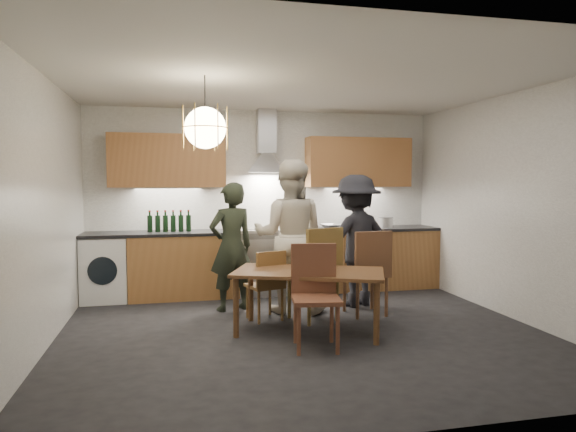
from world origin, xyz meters
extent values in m
plane|color=black|center=(0.00, 0.00, 0.00)|extent=(5.00, 5.00, 0.00)
cube|color=white|center=(0.00, 2.25, 1.30)|extent=(5.00, 0.02, 2.60)
cube|color=white|center=(0.00, -2.25, 1.30)|extent=(5.00, 0.02, 2.60)
cube|color=white|center=(-2.50, 0.00, 1.30)|extent=(0.02, 4.50, 2.60)
cube|color=white|center=(2.50, 0.00, 1.30)|extent=(0.02, 4.50, 2.60)
cube|color=silver|center=(0.00, 0.00, 2.60)|extent=(5.00, 4.50, 0.02)
cube|color=#B87F47|center=(-1.18, 1.95, 0.43)|extent=(1.45, 0.60, 0.86)
cube|color=#B87F47|center=(1.48, 1.95, 0.43)|extent=(2.05, 0.60, 0.86)
cube|color=white|center=(-2.20, 1.95, 0.42)|extent=(0.58, 0.58, 0.85)
cube|color=black|center=(-1.48, 1.95, 0.88)|extent=(2.05, 0.62, 0.04)
cube|color=black|center=(1.48, 1.95, 0.88)|extent=(2.05, 0.62, 0.04)
cube|color=silver|center=(0.00, 1.95, 0.40)|extent=(0.90, 0.60, 0.80)
cube|color=black|center=(0.00, 1.66, 0.38)|extent=(0.78, 0.02, 0.42)
cube|color=slate|center=(0.00, 1.95, 0.84)|extent=(0.90, 0.60, 0.08)
cube|color=silver|center=(0.00, 1.69, 0.90)|extent=(0.90, 0.08, 0.04)
cube|color=#BB7E48|center=(-1.38, 2.08, 1.86)|extent=(1.55, 0.35, 0.72)
cube|color=#BB7E48|center=(1.38, 2.08, 1.86)|extent=(1.55, 0.35, 0.72)
cube|color=silver|center=(0.00, 2.12, 2.29)|extent=(0.26, 0.22, 0.62)
cylinder|color=black|center=(-1.00, -0.10, 2.35)|extent=(0.01, 0.01, 0.50)
sphere|color=#FFE0A5|center=(-1.00, -0.10, 2.10)|extent=(0.40, 0.40, 0.40)
torus|color=gold|center=(-1.00, -0.10, 2.10)|extent=(0.43, 0.43, 0.01)
cube|color=brown|center=(0.06, 0.00, 0.63)|extent=(1.72, 1.30, 0.03)
cylinder|color=brown|center=(-0.71, -0.03, 0.31)|extent=(0.06, 0.06, 0.62)
cylinder|color=brown|center=(-0.47, 0.56, 0.31)|extent=(0.06, 0.06, 0.62)
cylinder|color=brown|center=(0.59, -0.56, 0.31)|extent=(0.06, 0.06, 0.62)
cylinder|color=brown|center=(0.83, 0.03, 0.31)|extent=(0.06, 0.06, 0.62)
cube|color=brown|center=(-0.30, 0.58, 0.39)|extent=(0.46, 0.46, 0.03)
cube|color=brown|center=(-0.26, 0.42, 0.61)|extent=(0.36, 0.14, 0.40)
cylinder|color=brown|center=(-0.21, 0.76, 0.19)|extent=(0.03, 0.03, 0.37)
cylinder|color=brown|center=(-0.12, 0.48, 0.19)|extent=(0.03, 0.03, 0.37)
cylinder|color=brown|center=(-0.49, 0.67, 0.19)|extent=(0.03, 0.03, 0.37)
cylinder|color=brown|center=(-0.40, 0.39, 0.19)|extent=(0.03, 0.03, 0.37)
cube|color=brown|center=(0.24, 0.46, 0.52)|extent=(0.62, 0.62, 0.05)
cube|color=brown|center=(0.31, 0.25, 0.80)|extent=(0.47, 0.21, 0.53)
cylinder|color=brown|center=(0.35, 0.71, 0.25)|extent=(0.04, 0.04, 0.49)
cylinder|color=brown|center=(0.49, 0.34, 0.25)|extent=(0.04, 0.04, 0.49)
cylinder|color=brown|center=(-0.02, 0.57, 0.25)|extent=(0.04, 0.04, 0.49)
cylinder|color=brown|center=(0.12, 0.21, 0.25)|extent=(0.04, 0.04, 0.49)
cube|color=brown|center=(0.91, 0.55, 0.49)|extent=(0.49, 0.49, 0.04)
cube|color=brown|center=(0.92, 0.34, 0.76)|extent=(0.46, 0.08, 0.50)
cylinder|color=brown|center=(1.08, 0.75, 0.23)|extent=(0.04, 0.04, 0.47)
cylinder|color=brown|center=(1.11, 0.38, 0.23)|extent=(0.04, 0.04, 0.47)
cylinder|color=brown|center=(0.71, 0.72, 0.23)|extent=(0.04, 0.04, 0.47)
cylinder|color=brown|center=(0.74, 0.35, 0.23)|extent=(0.04, 0.04, 0.47)
cube|color=brown|center=(-0.01, -0.54, 0.47)|extent=(0.50, 0.50, 0.04)
cube|color=brown|center=(0.02, -0.34, 0.74)|extent=(0.44, 0.11, 0.48)
cylinder|color=brown|center=(-0.21, -0.69, 0.23)|extent=(0.04, 0.04, 0.45)
cylinder|color=brown|center=(-0.16, -0.34, 0.23)|extent=(0.04, 0.04, 0.45)
cylinder|color=brown|center=(0.14, -0.74, 0.23)|extent=(0.04, 0.04, 0.45)
cylinder|color=brown|center=(0.19, -0.39, 0.23)|extent=(0.04, 0.04, 0.45)
imported|color=black|center=(-0.62, 1.09, 0.79)|extent=(0.66, 0.53, 1.57)
imported|color=beige|center=(0.06, 0.89, 0.92)|extent=(1.07, 0.95, 1.84)
imported|color=black|center=(0.95, 0.99, 0.83)|extent=(1.20, 0.87, 1.67)
imported|color=silver|center=(0.90, 1.88, 0.93)|extent=(0.35, 0.35, 0.07)
cylinder|color=silver|center=(1.75, 1.91, 0.97)|extent=(0.24, 0.24, 0.15)
camera|label=1|loc=(-1.32, -5.13, 1.60)|focal=32.00mm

